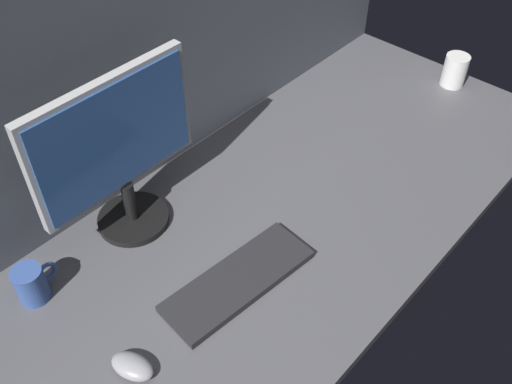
{
  "coord_description": "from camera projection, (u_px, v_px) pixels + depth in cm",
  "views": [
    {
      "loc": [
        -81.71,
        -65.38,
        108.33
      ],
      "look_at": [
        -11.41,
        0.0,
        14.0
      ],
      "focal_mm": 40.5,
      "sensor_mm": 36.0,
      "label": 1
    }
  ],
  "objects": [
    {
      "name": "mug_ceramic_blue",
      "position": [
        32.0,
        284.0,
        1.27
      ],
      "size": [
        10.17,
        6.86,
        9.12
      ],
      "color": "#38569E",
      "rests_on": "ground_plane"
    },
    {
      "name": "monitor",
      "position": [
        117.0,
        150.0,
        1.31
      ],
      "size": [
        42.57,
        18.0,
        41.89
      ],
      "color": "black",
      "rests_on": "ground_plane"
    },
    {
      "name": "ground_plane",
      "position": [
        279.0,
        211.0,
        1.51
      ],
      "size": [
        180.0,
        80.0,
        3.0
      ],
      "primitive_type": "cube",
      "color": "#515156"
    },
    {
      "name": "mug_ceramic_white",
      "position": [
        455.0,
        70.0,
        1.87
      ],
      "size": [
        11.27,
        7.67,
        10.48
      ],
      "color": "white",
      "rests_on": "ground_plane"
    },
    {
      "name": "keyboard",
      "position": [
        238.0,
        281.0,
        1.32
      ],
      "size": [
        38.07,
        16.47,
        2.0
      ],
      "primitive_type": "cube",
      "rotation": [
        0.0,
        0.0,
        -0.1
      ],
      "color": "#262628",
      "rests_on": "ground_plane"
    },
    {
      "name": "cubicle_wall_back",
      "position": [
        170.0,
        44.0,
        1.45
      ],
      "size": [
        180.0,
        5.0,
        66.53
      ],
      "color": "#565B66",
      "rests_on": "ground_plane"
    },
    {
      "name": "mouse",
      "position": [
        132.0,
        366.0,
        1.16
      ],
      "size": [
        7.92,
        10.73,
        3.4
      ],
      "primitive_type": "ellipsoid",
      "rotation": [
        0.0,
        0.0,
        0.26
      ],
      "color": "#99999E",
      "rests_on": "ground_plane"
    }
  ]
}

